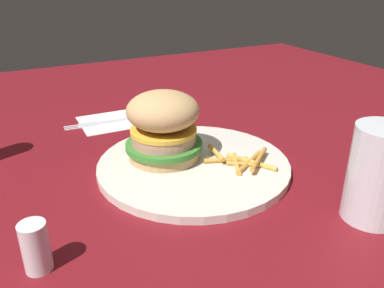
% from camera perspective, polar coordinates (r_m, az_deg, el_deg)
% --- Properties ---
extents(ground_plane, '(1.60, 1.60, 0.00)m').
position_cam_1_polar(ground_plane, '(0.59, 0.93, -4.22)').
color(ground_plane, maroon).
extents(plate, '(0.29, 0.29, 0.01)m').
position_cam_1_polar(plate, '(0.60, 0.00, -3.13)').
color(plate, silver).
rests_on(plate, ground_plane).
extents(sandwich, '(0.12, 0.12, 0.11)m').
position_cam_1_polar(sandwich, '(0.59, -4.16, 2.71)').
color(sandwich, tan).
rests_on(sandwich, plate).
extents(fries_pile, '(0.10, 0.11, 0.01)m').
position_cam_1_polar(fries_pile, '(0.59, 7.23, -2.41)').
color(fries_pile, gold).
rests_on(fries_pile, plate).
extents(napkin, '(0.11, 0.11, 0.00)m').
position_cam_1_polar(napkin, '(0.80, -11.93, 3.19)').
color(napkin, white).
rests_on(napkin, ground_plane).
extents(fork, '(0.17, 0.03, 0.00)m').
position_cam_1_polar(fork, '(0.80, -12.06, 3.34)').
color(fork, silver).
rests_on(fork, napkin).
extents(drink_glass, '(0.07, 0.07, 0.12)m').
position_cam_1_polar(drink_glass, '(0.52, 25.17, -4.80)').
color(drink_glass, silver).
rests_on(drink_glass, ground_plane).
extents(salt_shaker, '(0.03, 0.03, 0.06)m').
position_cam_1_polar(salt_shaker, '(0.44, -21.72, -13.69)').
color(salt_shaker, white).
rests_on(salt_shaker, ground_plane).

